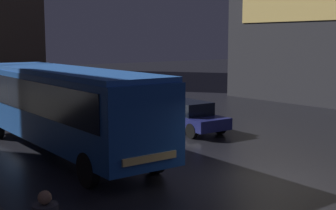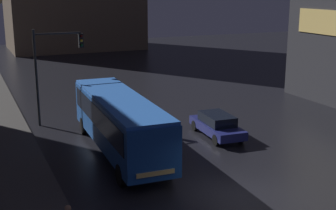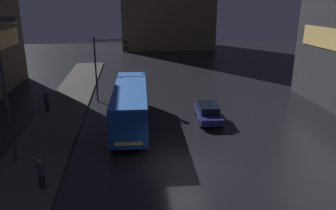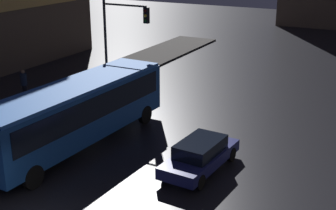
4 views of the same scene
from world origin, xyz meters
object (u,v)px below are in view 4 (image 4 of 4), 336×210
at_px(bus_near, 77,109).
at_px(car_taxi, 200,155).
at_px(traffic_light_main, 120,33).
at_px(pedestrian_near, 24,81).

distance_m(bus_near, car_taxi, 6.31).
bearing_deg(car_taxi, traffic_light_main, -34.71).
relative_size(car_taxi, traffic_light_main, 0.73).
height_order(bus_near, pedestrian_near, bus_near).
distance_m(car_taxi, traffic_light_main, 11.08).
bearing_deg(traffic_light_main, pedestrian_near, -148.70).
bearing_deg(pedestrian_near, car_taxi, 48.34).
height_order(car_taxi, pedestrian_near, pedestrian_near).
xyz_separation_m(pedestrian_near, traffic_light_main, (5.08, 3.09, 2.88)).
height_order(bus_near, traffic_light_main, traffic_light_main).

